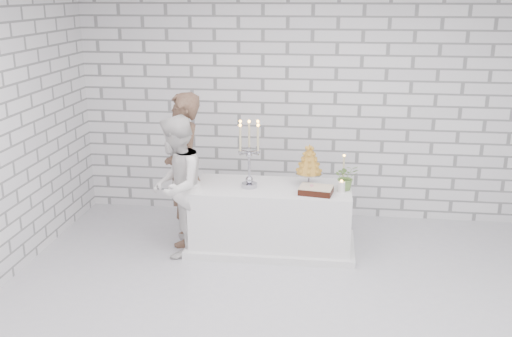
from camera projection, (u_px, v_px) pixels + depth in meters
name	position (u px, v px, depth m)	size (l,w,h in m)	color
ground	(296.00, 307.00, 5.62)	(6.00, 5.00, 0.01)	silver
wall_back	(311.00, 104.00, 7.56)	(6.00, 0.01, 3.00)	white
wall_front	(271.00, 295.00, 2.81)	(6.00, 0.01, 3.00)	white
cake_table	(271.00, 217.00, 6.83)	(1.80, 0.80, 0.75)	white
groom	(184.00, 170.00, 6.84)	(0.66, 0.43, 1.80)	#4D3223
bride	(176.00, 186.00, 6.58)	(0.78, 0.60, 1.60)	white
candelabra	(249.00, 154.00, 6.59)	(0.32, 0.32, 0.78)	#A5A5AF
croquembouche	(309.00, 165.00, 6.69)	(0.32, 0.32, 0.49)	#A47121
chocolate_cake	(316.00, 190.00, 6.48)	(0.35, 0.25, 0.08)	black
pillar_candle	(341.00, 187.00, 6.52)	(0.08, 0.08, 0.12)	white
extra_taper	(344.00, 170.00, 6.81)	(0.06, 0.06, 0.32)	beige
flowers	(346.00, 177.00, 6.59)	(0.26, 0.23, 0.29)	#527A40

